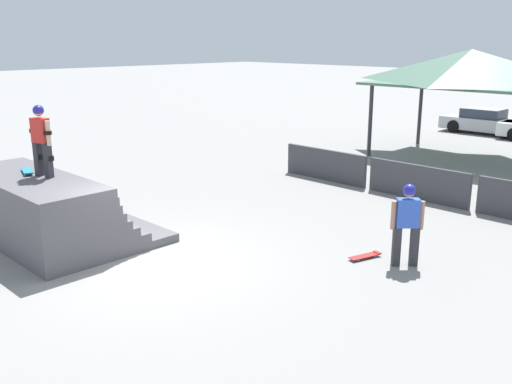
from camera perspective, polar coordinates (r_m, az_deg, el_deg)
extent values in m
plane|color=gray|center=(12.58, -10.19, -7.03)|extent=(160.00, 160.00, 0.00)
cube|color=#565459|center=(14.85, -18.36, -3.70)|extent=(4.69, 3.32, 0.20)
cube|color=#565459|center=(14.63, -19.77, -3.28)|extent=(4.69, 2.55, 0.20)
cube|color=#565459|center=(14.52, -20.34, -2.64)|extent=(4.69, 2.26, 0.20)
cube|color=#565459|center=(14.42, -20.76, -1.96)|extent=(4.69, 2.07, 0.20)
cube|color=#565459|center=(14.34, -21.08, -1.25)|extent=(4.69, 1.94, 0.20)
cube|color=#565459|center=(14.27, -21.33, -0.52)|extent=(4.69, 1.84, 0.20)
cube|color=#565459|center=(14.21, -21.52, 0.23)|extent=(4.69, 1.77, 0.20)
cube|color=#565459|center=(14.16, -21.67, 1.00)|extent=(4.69, 1.74, 0.20)
cylinder|color=silver|center=(14.49, -18.62, 1.85)|extent=(4.60, 0.07, 0.07)
cube|color=#2D2D33|center=(13.85, -20.07, 2.98)|extent=(0.18, 0.18, 0.80)
cube|color=black|center=(13.86, -19.99, 3.19)|extent=(0.21, 0.17, 0.12)
cube|color=#2D2D33|center=(14.13, -20.95, 3.11)|extent=(0.18, 0.18, 0.80)
cube|color=black|center=(14.14, -20.87, 3.33)|extent=(0.21, 0.17, 0.12)
cube|color=red|center=(13.88, -20.77, 5.79)|extent=(0.47, 0.31, 0.56)
cylinder|color=beige|center=(13.67, -20.07, 5.54)|extent=(0.13, 0.13, 0.56)
cylinder|color=black|center=(13.67, -20.07, 5.58)|extent=(0.19, 0.19, 0.08)
cylinder|color=beige|center=(14.10, -21.42, 5.67)|extent=(0.13, 0.13, 0.56)
cylinder|color=black|center=(14.10, -21.42, 5.72)|extent=(0.19, 0.19, 0.08)
sphere|color=beige|center=(13.82, -20.93, 7.53)|extent=(0.22, 0.22, 0.22)
sphere|color=#232399|center=(13.82, -20.94, 7.64)|extent=(0.25, 0.25, 0.25)
cylinder|color=silver|center=(14.35, -21.53, 1.71)|extent=(0.06, 0.04, 0.05)
cylinder|color=silver|center=(14.34, -22.09, 1.65)|extent=(0.06, 0.04, 0.05)
cylinder|color=silver|center=(14.85, -21.75, 2.10)|extent=(0.06, 0.04, 0.05)
cylinder|color=silver|center=(14.83, -22.28, 2.04)|extent=(0.06, 0.04, 0.05)
cube|color=teal|center=(14.59, -21.93, 2.01)|extent=(0.84, 0.44, 0.02)
cube|color=teal|center=(14.22, -21.78, 1.79)|extent=(0.15, 0.22, 0.02)
cube|color=#2D2D33|center=(12.50, 13.86, -5.27)|extent=(0.23, 0.23, 0.86)
cube|color=#2D2D33|center=(12.60, 15.54, -5.23)|extent=(0.23, 0.23, 0.86)
cube|color=blue|center=(12.32, 14.93, -2.04)|extent=(0.50, 0.49, 0.61)
cylinder|color=#A87A5B|center=(12.26, 13.60, -2.26)|extent=(0.16, 0.16, 0.61)
cylinder|color=#A87A5B|center=(12.41, 16.21, -2.24)|extent=(0.16, 0.16, 0.61)
sphere|color=#A87A5B|center=(12.20, 15.07, 0.03)|extent=(0.24, 0.24, 0.24)
sphere|color=#232399|center=(12.19, 15.08, 0.16)|extent=(0.27, 0.27, 0.27)
cylinder|color=blue|center=(13.06, 11.43, -6.13)|extent=(0.04, 0.06, 0.05)
cylinder|color=blue|center=(12.96, 11.83, -6.32)|extent=(0.04, 0.06, 0.05)
cylinder|color=blue|center=(12.77, 9.78, -6.55)|extent=(0.04, 0.06, 0.05)
cylinder|color=blue|center=(12.67, 10.18, -6.74)|extent=(0.04, 0.06, 0.05)
cube|color=#B22323|center=(12.85, 10.82, -6.29)|extent=(0.40, 0.80, 0.02)
cube|color=#B22323|center=(13.06, 12.03, -5.91)|extent=(0.22, 0.14, 0.02)
cube|color=#3D3D42|center=(19.63, 6.93, 2.73)|extent=(3.30, 0.12, 1.05)
cube|color=#3D3D42|center=(17.75, 15.86, 0.94)|extent=(3.30, 0.12, 1.05)
cylinder|color=#2D2D33|center=(23.92, 11.36, 7.00)|extent=(0.16, 0.16, 2.90)
cylinder|color=#2D2D33|center=(27.30, 16.08, 7.68)|extent=(0.16, 0.16, 2.90)
cube|color=#4C705B|center=(23.99, 20.51, 9.98)|extent=(7.30, 4.69, 0.10)
pyramid|color=#4C705B|center=(23.95, 20.67, 11.66)|extent=(7.15, 4.60, 1.31)
cube|color=#A8AAAF|center=(31.49, 21.89, 6.32)|extent=(4.25, 1.70, 0.62)
cube|color=#283342|center=(31.47, 21.80, 7.32)|extent=(1.98, 1.40, 0.46)
cube|color=#A8AAAF|center=(31.44, 21.84, 7.73)|extent=(1.89, 1.37, 0.04)
cylinder|color=black|center=(30.38, 23.56, 5.56)|extent=(0.64, 0.21, 0.64)
cylinder|color=black|center=(32.68, 20.28, 6.47)|extent=(0.64, 0.21, 0.64)
cylinder|color=black|center=(31.36, 19.17, 6.24)|extent=(0.64, 0.21, 0.64)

